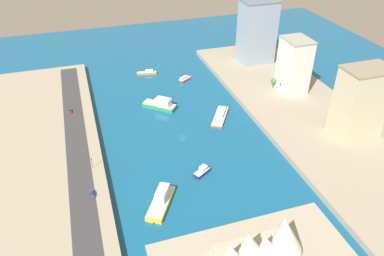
% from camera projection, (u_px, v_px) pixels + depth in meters
% --- Properties ---
extents(ground_plane, '(440.00, 440.00, 0.00)m').
position_uv_depth(ground_plane, '(182.00, 136.00, 227.01)').
color(ground_plane, '#145684').
extents(quay_west, '(70.00, 240.00, 3.57)m').
position_uv_depth(quay_west, '(303.00, 112.00, 247.41)').
color(quay_west, '#9E937F').
rests_on(quay_west, ground_plane).
extents(quay_east, '(70.00, 240.00, 3.57)m').
position_uv_depth(quay_east, '(36.00, 160.00, 204.64)').
color(quay_east, '#9E937F').
rests_on(quay_east, ground_plane).
extents(road_strip, '(12.10, 228.00, 0.15)m').
position_uv_depth(road_strip, '(77.00, 150.00, 209.31)').
color(road_strip, '#38383D').
rests_on(road_strip, quay_east).
extents(barge_flat_brown, '(20.27, 26.43, 3.25)m').
position_uv_depth(barge_flat_brown, '(220.00, 116.00, 245.01)').
color(barge_flat_brown, brown).
rests_on(barge_flat_brown, ground_plane).
extents(ferry_yellow_fast, '(18.89, 24.29, 7.38)m').
position_uv_depth(ferry_yellow_fast, '(161.00, 200.00, 178.35)').
color(ferry_yellow_fast, yellow).
rests_on(ferry_yellow_fast, ground_plane).
extents(water_taxi_orange, '(16.76, 6.05, 3.62)m').
position_uv_depth(water_taxi_orange, '(147.00, 72.00, 299.68)').
color(water_taxi_orange, orange).
rests_on(water_taxi_orange, ground_plane).
extents(ferry_green_doubledeck, '(22.77, 21.13, 7.75)m').
position_uv_depth(ferry_green_doubledeck, '(160.00, 104.00, 253.88)').
color(ferry_green_doubledeck, '#2D8C4C').
rests_on(ferry_green_doubledeck, ground_plane).
extents(tugboat_red, '(11.75, 9.34, 3.47)m').
position_uv_depth(tugboat_red, '(185.00, 79.00, 290.07)').
color(tugboat_red, red).
rests_on(tugboat_red, ground_plane).
extents(patrol_launch_navy, '(11.18, 8.89, 4.11)m').
position_uv_depth(patrol_launch_navy, '(202.00, 171.00, 197.59)').
color(patrol_launch_navy, '#1E284C').
rests_on(patrol_launch_navy, ground_plane).
extents(hotel_broad_white, '(17.00, 21.16, 38.59)m').
position_uv_depth(hotel_broad_white, '(294.00, 66.00, 258.31)').
color(hotel_broad_white, silver).
rests_on(hotel_broad_white, quay_west).
extents(tower_tall_glass, '(27.75, 20.69, 50.06)m').
position_uv_depth(tower_tall_glass, '(257.00, 32.00, 299.60)').
color(tower_tall_glass, '#8C9EB2').
rests_on(tower_tall_glass, quay_west).
extents(office_block_beige, '(27.40, 18.42, 42.17)m').
position_uv_depth(office_block_beige, '(360.00, 102.00, 212.19)').
color(office_block_beige, '#C6B793').
rests_on(office_block_beige, quay_west).
extents(hatchback_blue, '(2.25, 5.04, 1.69)m').
position_uv_depth(hatchback_blue, '(92.00, 194.00, 178.96)').
color(hatchback_blue, black).
rests_on(hatchback_blue, road_strip).
extents(pickup_red, '(2.03, 4.29, 1.50)m').
position_uv_depth(pickup_red, '(70.00, 111.00, 243.22)').
color(pickup_red, black).
rests_on(pickup_red, road_strip).
extents(traffic_light_waterfront, '(0.36, 0.36, 6.50)m').
position_uv_depth(traffic_light_waterfront, '(92.00, 162.00, 194.01)').
color(traffic_light_waterfront, black).
rests_on(traffic_light_waterfront, quay_east).
extents(opera_landmark, '(35.78, 21.82, 22.92)m').
position_uv_depth(opera_landmark, '(263.00, 246.00, 145.44)').
color(opera_landmark, '#BCAD93').
rests_on(opera_landmark, peninsula_point).
extents(park_tree_cluster, '(8.14, 11.97, 8.69)m').
position_uv_depth(park_tree_cluster, '(280.00, 83.00, 266.28)').
color(park_tree_cluster, brown).
rests_on(park_tree_cluster, quay_west).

